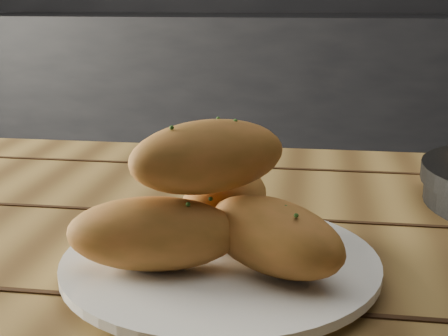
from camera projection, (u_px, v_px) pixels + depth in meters
The scene contains 3 objects.
counter at pixel (304, 123), 2.68m from camera, with size 2.80×0.60×0.90m, color black.
plate at pixel (221, 265), 0.53m from camera, with size 0.27×0.27×0.02m.
bread_rolls at pixel (214, 207), 0.51m from camera, with size 0.24×0.21×0.12m.
Camera 1 is at (0.05, -0.95, 0.98)m, focal length 50.00 mm.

